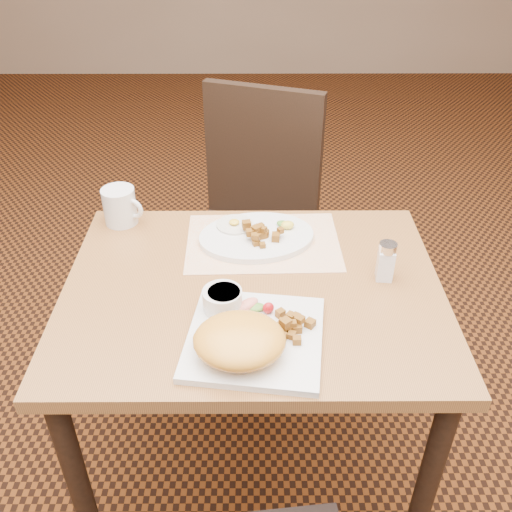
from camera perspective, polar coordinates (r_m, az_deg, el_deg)
The scene contains 15 objects.
ground at distance 1.91m, azimuth -0.24°, elevation -20.96°, with size 8.00×8.00×0.00m, color black.
table at distance 1.43m, azimuth -0.30°, elevation -6.47°, with size 0.90×0.70×0.75m.
chair_far at distance 2.03m, azimuth -0.36°, elevation 4.00°, with size 0.54×0.54×0.97m.
placemat at distance 1.50m, azimuth 0.70°, elevation 1.39°, with size 0.40×0.28×0.00m, color white.
plate_square at distance 1.21m, azimuth -0.13°, elevation -8.21°, with size 0.28×0.28×0.02m, color silver.
plate_oval at distance 1.51m, azimuth 0.05°, elevation 1.93°, with size 0.30×0.23×0.02m, color silver, non-canonical shape.
hollandaise_mound at distance 1.15m, azimuth -1.74°, elevation -8.46°, with size 0.19×0.17×0.07m.
ramekin at distance 1.25m, azimuth -3.37°, elevation -4.33°, with size 0.09×0.09×0.05m.
garnish_sq at distance 1.26m, azimuth -0.21°, elevation -5.03°, with size 0.09×0.06×0.03m.
fried_egg at distance 1.54m, azimuth -2.13°, elevation 3.19°, with size 0.10×0.10×0.02m.
garnish_ov at distance 1.53m, azimuth 3.02°, elevation 3.16°, with size 0.06×0.05×0.02m.
salt_shaker at distance 1.38m, azimuth 12.86°, elevation -0.46°, with size 0.05×0.05×0.10m.
coffee_mug at distance 1.61m, azimuth -13.40°, elevation 4.87°, with size 0.12×0.09×0.10m.
home_fries_sq at distance 1.21m, azimuth 3.23°, elevation -7.09°, with size 0.11×0.10×0.04m.
home_fries_ov at distance 1.48m, azimuth 0.44°, elevation 2.29°, with size 0.11×0.09×0.03m.
Camera 1 is at (0.00, -1.07, 1.59)m, focal length 40.00 mm.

